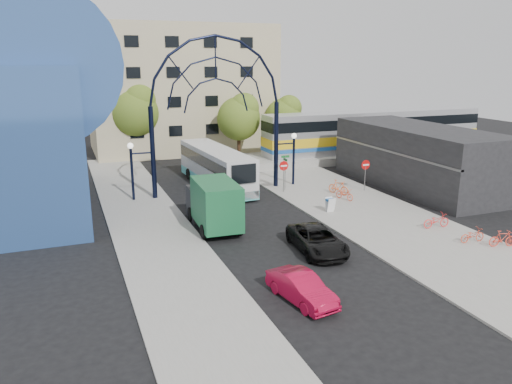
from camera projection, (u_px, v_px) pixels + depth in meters
name	position (u px, v px, depth m)	size (l,w,h in m)	color
ground	(294.00, 255.00, 27.12)	(120.00, 120.00, 0.00)	black
sidewalk_east	(376.00, 217.00, 33.51)	(8.00, 56.00, 0.12)	gray
plaza_west	(154.00, 234.00, 30.22)	(5.00, 50.00, 0.12)	gray
gateway_arch	(216.00, 83.00, 37.51)	(13.64, 0.44, 12.10)	black
stop_sign	(284.00, 169.00, 39.09)	(0.80, 0.07, 2.50)	slate
do_not_enter_sign	(366.00, 168.00, 39.47)	(0.76, 0.07, 2.48)	slate
street_name_sign	(285.00, 165.00, 39.73)	(0.70, 0.70, 2.80)	slate
sandwich_board	(330.00, 203.00, 34.27)	(0.55, 0.61, 0.99)	white
commercial_block_east	(418.00, 157.00, 41.09)	(6.00, 16.00, 5.00)	black
apartment_block	(180.00, 89.00, 57.49)	(20.00, 12.10, 14.00)	#C4B688
train_platform	(374.00, 154.00, 53.83)	(32.00, 5.00, 0.80)	gray
train_car	(375.00, 131.00, 53.19)	(25.10, 3.05, 4.20)	#B7B7BC
tree_north_a	(240.00, 116.00, 51.41)	(4.48, 4.48, 7.00)	#382314
tree_north_b	(136.00, 110.00, 51.33)	(5.12, 5.12, 8.00)	#382314
tree_north_c	(285.00, 115.00, 55.40)	(4.16, 4.16, 6.50)	#382314
city_bus	(216.00, 167.00, 41.22)	(3.31, 11.80, 3.20)	silver
green_truck	(213.00, 203.00, 31.17)	(2.65, 6.35, 3.15)	black
black_suv	(317.00, 240.00, 27.45)	(2.25, 4.89, 1.36)	black
red_sedan	(301.00, 288.00, 21.80)	(1.35, 3.86, 1.27)	#A90A2D
bike_near_a	(345.00, 194.00, 37.28)	(0.57, 1.64, 0.86)	#FF5433
bike_near_b	(338.00, 187.00, 38.75)	(0.52, 1.84, 1.11)	orange
bike_far_a	(436.00, 221.00, 31.03)	(0.62, 1.78, 0.93)	#FB3332
bike_far_b	(503.00, 239.00, 27.89)	(0.45, 1.58, 0.95)	red
bike_far_c	(472.00, 235.00, 28.59)	(0.56, 1.59, 0.84)	#DA452B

